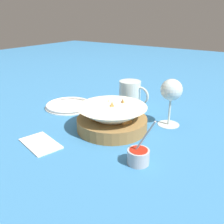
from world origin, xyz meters
name	(u,v)px	position (x,y,z in m)	size (l,w,h in m)	color
ground_plane	(115,126)	(0.00, 0.00, 0.00)	(4.00, 4.00, 0.00)	teal
food_basket	(112,119)	(0.01, -0.02, 0.04)	(0.23, 0.23, 0.09)	olive
sauce_cup	(138,156)	(0.17, -0.15, 0.02)	(0.07, 0.06, 0.13)	#B7B7BC
wine_glass	(171,92)	(0.15, 0.11, 0.12)	(0.07, 0.07, 0.16)	silver
beer_mug	(130,95)	(-0.05, 0.19, 0.05)	(0.13, 0.09, 0.11)	silver
side_plate	(69,105)	(-0.25, 0.04, 0.01)	(0.19, 0.19, 0.01)	white
napkin	(40,143)	(-0.11, -0.23, 0.00)	(0.15, 0.11, 0.01)	white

